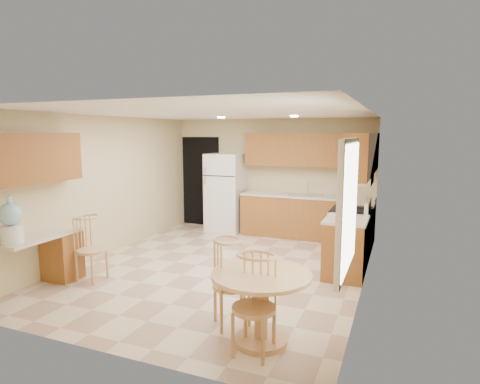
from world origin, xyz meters
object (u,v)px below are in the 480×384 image
at_px(refrigerator, 226,192).
at_px(stove, 350,235).
at_px(dining_table, 261,297).
at_px(water_crock, 11,222).
at_px(chair_table_a, 228,276).
at_px(chair_table_b, 251,299).
at_px(chair_desk, 86,244).

height_order(refrigerator, stove, refrigerator).
bearing_deg(dining_table, stove, 80.57).
bearing_deg(refrigerator, water_crock, -103.08).
xyz_separation_m(refrigerator, water_crock, (-1.05, -4.52, 0.18)).
xyz_separation_m(chair_table_a, water_crock, (-2.96, -0.29, 0.43)).
relative_size(refrigerator, chair_table_b, 1.74).
bearing_deg(stove, chair_table_a, -107.80).
bearing_deg(dining_table, chair_table_b, -90.00).
height_order(chair_table_b, water_crock, water_crock).
xyz_separation_m(refrigerator, stove, (2.88, -1.22, -0.40)).
height_order(chair_table_a, water_crock, water_crock).
distance_m(refrigerator, stove, 3.15).
bearing_deg(chair_table_a, chair_desk, -139.84).
height_order(refrigerator, water_crock, refrigerator).
xyz_separation_m(chair_table_a, chair_table_b, (0.44, -0.47, -0.01)).
relative_size(chair_table_a, water_crock, 1.63).
bearing_deg(chair_table_b, chair_table_a, -45.00).
bearing_deg(stove, chair_desk, -144.57).
bearing_deg(dining_table, water_crock, -177.63).
relative_size(dining_table, water_crock, 1.68).
height_order(refrigerator, chair_table_a, refrigerator).
relative_size(refrigerator, chair_desk, 1.80).
relative_size(stove, chair_table_b, 1.09).
distance_m(dining_table, chair_table_a, 0.48).
distance_m(stove, dining_table, 3.20).
distance_m(chair_table_a, chair_table_b, 0.64).
bearing_deg(dining_table, chair_table_a, 160.82).
xyz_separation_m(dining_table, chair_desk, (-2.95, 0.69, 0.08)).
relative_size(refrigerator, dining_table, 1.67).
xyz_separation_m(refrigerator, chair_table_b, (2.35, -4.70, -0.26)).
height_order(chair_table_a, chair_desk, chair_table_a).
height_order(chair_desk, water_crock, water_crock).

